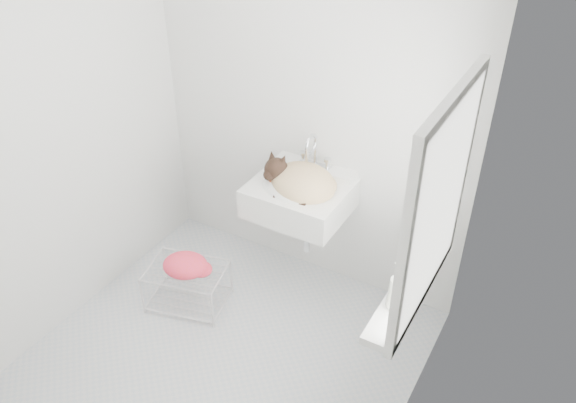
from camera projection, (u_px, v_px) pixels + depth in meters
The scene contains 15 objects.
floor at pixel (229, 350), 3.60m from camera, with size 2.20×2.00×0.02m, color #AEB6BC.
back_wall at pixel (309, 108), 3.61m from camera, with size 2.20×0.02×2.50m, color silver.
right_wall at pixel (426, 250), 2.44m from camera, with size 0.02×2.00×2.50m, color silver.
left_wall at pixel (62, 132), 3.35m from camera, with size 0.02×2.00×2.50m, color silver.
window_glass at pixel (440, 207), 2.54m from camera, with size 0.01×0.80×1.00m, color white.
window_frame at pixel (437, 206), 2.54m from camera, with size 0.04×0.90×1.10m, color white.
windowsill at pixel (410, 288), 2.86m from camera, with size 0.16×0.88×0.04m, color white.
sink at pixel (300, 185), 3.62m from camera, with size 0.61×0.53×0.24m, color white.
faucet at pixel (314, 153), 3.67m from camera, with size 0.22×0.16×0.22m, color silver, non-canonical shape.
cat at pixel (301, 181), 3.58m from camera, with size 0.49×0.42×0.28m.
wire_rack at pixel (188, 286), 3.87m from camera, with size 0.50×0.35×0.30m, color beige.
towel at pixel (186, 269), 3.74m from camera, with size 0.30×0.21×0.12m, color #F83E00.
bottle_a at pixel (395, 308), 2.72m from camera, with size 0.08×0.08×0.21m, color white.
bottle_b at pixel (402, 295), 2.79m from camera, with size 0.07×0.08×0.16m, color #2D6075.
bottle_c at pixel (416, 271), 2.93m from camera, with size 0.14×0.14×0.18m, color silver.
Camera 1 is at (1.54, -1.94, 2.79)m, focal length 35.84 mm.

